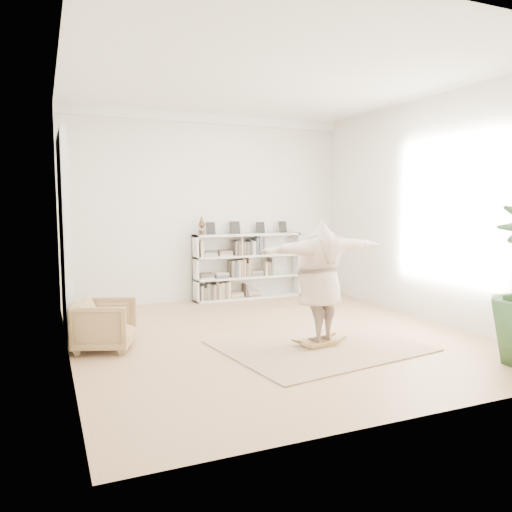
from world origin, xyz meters
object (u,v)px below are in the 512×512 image
at_px(bookshelf, 247,267).
at_px(rocker_board, 319,342).
at_px(armchair, 105,325).
at_px(person, 320,278).

relative_size(bookshelf, rocker_board, 4.10).
xyz_separation_m(armchair, rocker_board, (2.63, -0.97, -0.26)).
height_order(bookshelf, person, person).
xyz_separation_m(armchair, person, (2.63, -0.97, 0.60)).
bearing_deg(armchair, person, -90.31).
height_order(armchair, rocker_board, armchair).
bearing_deg(bookshelf, person, -96.68).
bearing_deg(person, rocker_board, 180.00).
height_order(armchair, person, person).
relative_size(rocker_board, person, 0.27).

